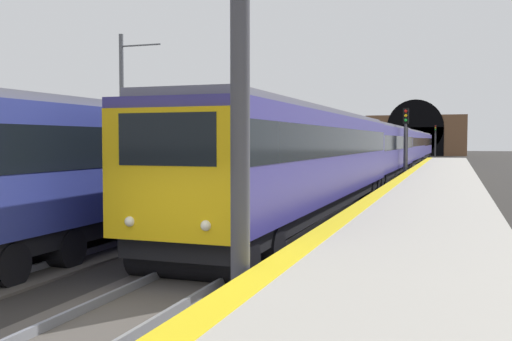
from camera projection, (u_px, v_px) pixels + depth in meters
ground_plane at (111, 327)px, 8.88m from camera, size 320.00×320.00×0.00m
platform_right at (388, 321)px, 7.50m from camera, size 112.00×3.82×1.05m
platform_right_edge_strip at (266, 271)px, 8.01m from camera, size 112.00×0.50×0.01m
track_main_line at (111, 324)px, 8.88m from camera, size 160.00×2.79×0.21m
train_main_approaching at (395, 147)px, 50.52m from camera, size 84.24×3.09×3.90m
train_adjacent_platform at (304, 150)px, 37.35m from camera, size 57.83×3.10×4.75m
railway_signal_mid at (406, 138)px, 38.72m from camera, size 0.39×0.38×5.02m
railway_signal_far at (435, 138)px, 97.33m from camera, size 0.39×0.38×5.45m
tunnel_portal at (415, 135)px, 109.18m from camera, size 3.07×18.40×10.48m
catenary_mast_near at (123, 114)px, 28.72m from camera, size 0.22×2.28×8.10m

